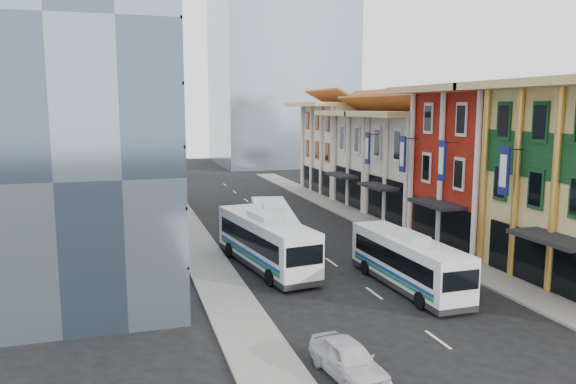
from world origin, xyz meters
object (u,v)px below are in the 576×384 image
object	(u,v)px
bus_right	(408,260)
sedan_left	(348,359)
office_tower	(68,43)
bus_left_near	(265,240)
bus_left_far	(273,228)

from	to	relation	value
bus_right	sedan_left	distance (m)	12.44
office_tower	bus_left_near	world-z (taller)	office_tower
bus_right	sedan_left	size ratio (longest dim) A/B	2.41
bus_left_far	bus_left_near	bearing A→B (deg)	-102.63
bus_left_near	office_tower	bearing A→B (deg)	153.61
bus_left_near	bus_left_far	distance (m)	3.89
bus_left_near	bus_right	distance (m)	9.81
office_tower	sedan_left	bearing A→B (deg)	-60.35
office_tower	bus_left_near	bearing A→B (deg)	-17.76
office_tower	bus_right	bearing A→B (deg)	-28.72
sedan_left	bus_left_far	bearing A→B (deg)	76.43
bus_left_far	bus_right	distance (m)	11.74
sedan_left	bus_right	bearing A→B (deg)	43.40
bus_left_near	bus_right	world-z (taller)	bus_left_near
office_tower	bus_left_near	size ratio (longest dim) A/B	2.52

